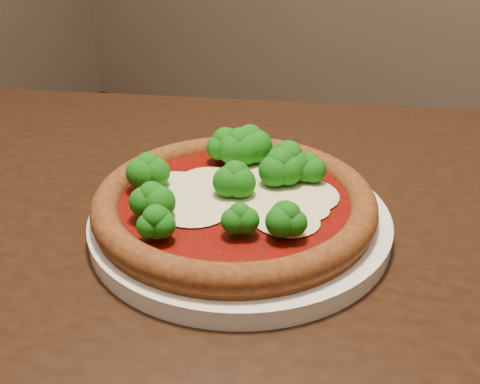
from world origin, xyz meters
The scene contains 3 objects.
dining_table centered at (0.11, 0.10, 0.64)m, with size 1.28×1.12×0.75m.
plate centered at (0.12, 0.10, 0.76)m, with size 0.29×0.29×0.02m, color white.
pizza centered at (0.11, 0.10, 0.79)m, with size 0.27×0.27×0.06m.
Camera 1 is at (0.35, -0.28, 1.04)m, focal length 40.00 mm.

